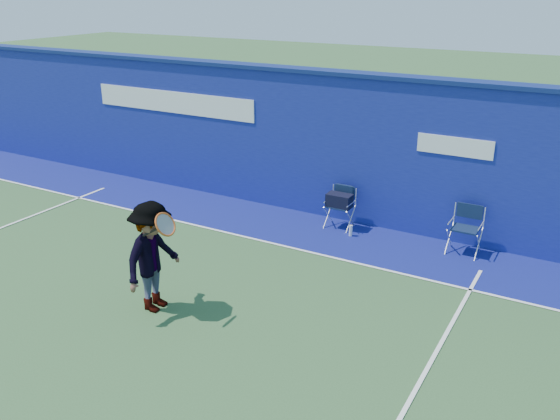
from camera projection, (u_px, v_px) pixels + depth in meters
The scene contains 8 objects.
ground at pixel (127, 308), 9.18m from camera, with size 80.00×80.00×0.00m, color #31542D.
stadium_wall at pixel (289, 139), 12.84m from camera, with size 24.00×0.50×3.08m.
out_of_bounds_strip at pixel (263, 221), 12.51m from camera, with size 24.00×1.80×0.01m, color navy.
court_lines at pixel (153, 291), 9.66m from camera, with size 24.00×12.00×0.01m.
directors_chair_left at pixel (340, 211), 12.08m from camera, with size 0.51×0.47×0.85m.
directors_chair_right at pixel (464, 239), 10.96m from camera, with size 0.54×0.48×0.90m.
water_bottle at pixel (351, 231), 11.75m from camera, with size 0.07×0.07×0.23m, color silver.
tennis_player at pixel (153, 257), 8.89m from camera, with size 0.86×1.16×1.74m.
Camera 1 is at (6.01, -5.81, 4.73)m, focal length 38.00 mm.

